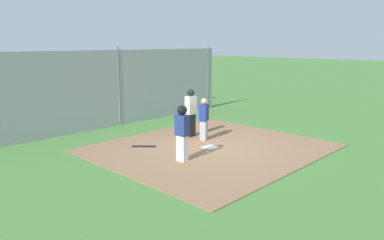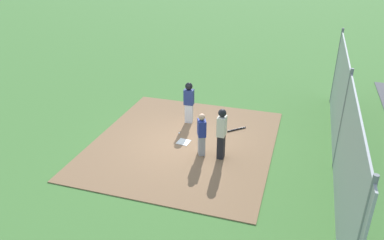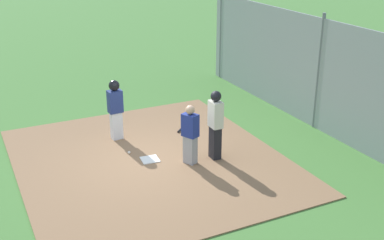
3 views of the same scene
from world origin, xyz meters
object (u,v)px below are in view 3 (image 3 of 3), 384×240
(umpire, at_px, (215,123))
(parked_car_red, at_px, (315,49))
(baseball, at_px, (129,153))
(runner, at_px, (115,106))
(home_plate, at_px, (150,159))
(catcher, at_px, (190,134))
(baseball_bat, at_px, (183,127))

(umpire, xyz_separation_m, parked_car_red, (6.33, -8.33, -0.37))
(baseball, bearing_deg, runner, -1.82)
(home_plate, relative_size, umpire, 0.25)
(catcher, xyz_separation_m, runner, (2.25, 1.17, 0.19))
(runner, distance_m, baseball_bat, 2.20)
(runner, height_order, parked_car_red, runner)
(catcher, distance_m, parked_car_red, 11.00)
(catcher, relative_size, runner, 0.90)
(umpire, bearing_deg, home_plate, -20.53)
(home_plate, height_order, runner, runner)
(catcher, distance_m, baseball, 1.83)
(umpire, relative_size, parked_car_red, 0.42)
(umpire, distance_m, runner, 2.94)
(home_plate, xyz_separation_m, baseball, (0.56, 0.36, 0.03))
(home_plate, height_order, baseball_bat, baseball_bat)
(baseball, distance_m, parked_car_red, 11.46)
(catcher, distance_m, umpire, 0.71)
(umpire, distance_m, baseball, 2.41)
(umpire, distance_m, baseball_bat, 2.35)
(home_plate, bearing_deg, runner, 11.11)
(catcher, relative_size, baseball_bat, 1.88)
(home_plate, distance_m, baseball_bat, 2.26)
(baseball, height_order, parked_car_red, parked_car_red)
(umpire, bearing_deg, baseball, -30.54)
(catcher, relative_size, baseball, 20.61)
(home_plate, distance_m, umpire, 1.90)
(catcher, height_order, runner, runner)
(home_plate, relative_size, baseball_bat, 0.54)
(baseball_bat, relative_size, parked_car_red, 0.19)
(home_plate, distance_m, runner, 1.95)
(parked_car_red, bearing_deg, home_plate, -58.65)
(runner, distance_m, baseball, 1.44)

